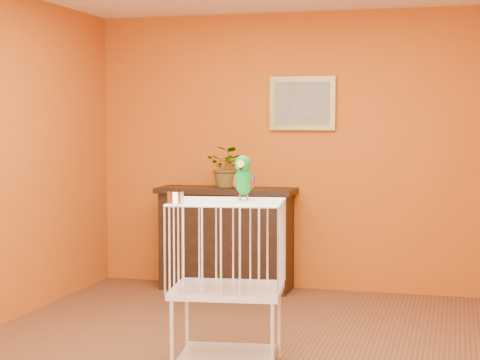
% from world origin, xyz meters
% --- Properties ---
extents(ground, '(4.50, 4.50, 0.00)m').
position_xyz_m(ground, '(0.00, 0.00, 0.00)').
color(ground, brown).
rests_on(ground, ground).
extents(room_shell, '(4.50, 4.50, 4.50)m').
position_xyz_m(room_shell, '(0.00, 0.00, 1.58)').
color(room_shell, '#CA5913').
rests_on(room_shell, ground).
extents(console_cabinet, '(1.30, 0.47, 0.96)m').
position_xyz_m(console_cabinet, '(-0.68, 2.02, 0.48)').
color(console_cabinet, black).
rests_on(console_cabinet, ground).
extents(potted_plant, '(0.42, 0.45, 0.30)m').
position_xyz_m(potted_plant, '(-0.67, 2.06, 1.11)').
color(potted_plant, '#26722D').
rests_on(potted_plant, console_cabinet).
extents(framed_picture, '(0.62, 0.04, 0.50)m').
position_xyz_m(framed_picture, '(0.00, 2.22, 1.75)').
color(framed_picture, '#A28939').
rests_on(framed_picture, room_shell).
extents(birdcage, '(0.76, 0.62, 1.07)m').
position_xyz_m(birdcage, '(0.00, -0.30, 0.56)').
color(birdcage, white).
rests_on(birdcage, ground).
extents(feed_cup, '(0.10, 0.10, 0.07)m').
position_xyz_m(feed_cup, '(-0.26, -0.54, 1.11)').
color(feed_cup, silver).
rests_on(feed_cup, birdcage).
extents(parrot, '(0.15, 0.26, 0.29)m').
position_xyz_m(parrot, '(0.09, -0.24, 1.22)').
color(parrot, '#59544C').
rests_on(parrot, birdcage).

